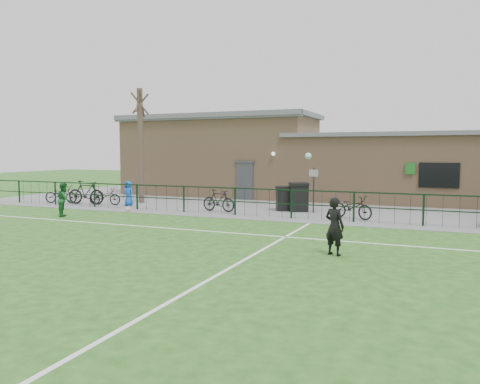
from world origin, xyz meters
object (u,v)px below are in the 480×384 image
at_px(bicycle_c, 105,196).
at_px(wheelie_bin_right, 299,198).
at_px(outfield_player, 64,199).
at_px(bicycle_b, 86,193).
at_px(spectator_child, 128,193).
at_px(bicycle_a, 61,194).
at_px(wheelie_bin_left, 284,199).
at_px(bicycle_e, 352,207).
at_px(sign_post, 314,190).
at_px(bicycle_d, 219,201).
at_px(bare_tree, 141,146).
at_px(ball_ground, 128,209).

bearing_deg(bicycle_c, wheelie_bin_right, -93.15).
bearing_deg(outfield_player, bicycle_b, -4.85).
bearing_deg(spectator_child, bicycle_a, -167.36).
bearing_deg(wheelie_bin_left, spectator_child, 164.38).
height_order(bicycle_e, outfield_player, outfield_player).
xyz_separation_m(sign_post, bicycle_c, (-10.50, -1.18, -0.56)).
xyz_separation_m(bicycle_d, bicycle_e, (5.93, 0.09, -0.03)).
relative_size(wheelie_bin_left, wheelie_bin_right, 0.85).
distance_m(wheelie_bin_right, bicycle_c, 9.85).
bearing_deg(bicycle_b, wheelie_bin_left, -89.52).
height_order(wheelie_bin_left, bicycle_d, wheelie_bin_left).
xyz_separation_m(bicycle_d, spectator_child, (-5.12, 0.28, 0.12)).
xyz_separation_m(bicycle_b, bicycle_d, (7.52, 0.03, -0.11)).
bearing_deg(sign_post, bicycle_d, -161.97).
bearing_deg(spectator_child, sign_post, 14.05).
distance_m(sign_post, spectator_child, 9.21).
bearing_deg(bare_tree, bicycle_d, -18.07).
xyz_separation_m(wheelie_bin_left, bicycle_a, (-11.73, -1.62, -0.05)).
xyz_separation_m(bicycle_d, ball_ground, (-3.83, -1.52, -0.41)).
xyz_separation_m(bare_tree, wheelie_bin_left, (7.96, -0.20, -2.47)).
bearing_deg(wheelie_bin_right, bicycle_a, 165.28).
distance_m(spectator_child, ball_ground, 2.28).
bearing_deg(spectator_child, bicycle_c, -166.35).
bearing_deg(spectator_child, ball_ground, -46.87).
relative_size(bare_tree, ball_ground, 26.40).
bearing_deg(bicycle_b, ball_ground, -120.41).
distance_m(bicycle_a, bicycle_b, 1.63).
bearing_deg(bicycle_c, sign_post, -95.43).
relative_size(sign_post, bicycle_e, 1.11).
height_order(wheelie_bin_right, bicycle_c, wheelie_bin_right).
bearing_deg(bicycle_c, wheelie_bin_left, -92.96).
distance_m(sign_post, ball_ground, 8.41).
xyz_separation_m(bare_tree, wheelie_bin_right, (8.63, -0.13, -2.38)).
bearing_deg(bicycle_b, outfield_player, -158.86).
height_order(bicycle_c, spectator_child, spectator_child).
bearing_deg(bicycle_c, bare_tree, -46.07).
bearing_deg(bicycle_a, wheelie_bin_right, -98.49).
bearing_deg(bicycle_e, spectator_child, 111.14).
xyz_separation_m(bare_tree, sign_post, (9.40, -0.44, -1.98)).
distance_m(wheelie_bin_right, outfield_player, 10.21).
xyz_separation_m(wheelie_bin_left, spectator_child, (-7.71, -1.27, 0.11)).
bearing_deg(outfield_player, bicycle_d, -89.21).
bearing_deg(bicycle_b, bicycle_d, -98.16).
distance_m(outfield_player, ball_ground, 2.82).
bearing_deg(sign_post, bicycle_a, -173.98).
bearing_deg(bicycle_b, bicycle_a, 83.19).
xyz_separation_m(bicycle_a, bicycle_e, (15.07, 0.16, 0.02)).
height_order(wheelie_bin_left, sign_post, sign_post).
relative_size(bicycle_b, bicycle_c, 1.20).
bearing_deg(bare_tree, spectator_child, -80.36).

